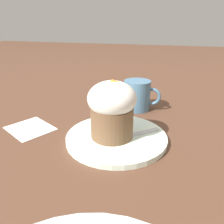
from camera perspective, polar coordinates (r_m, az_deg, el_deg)
ground_plane at (r=0.45m, az=1.15°, el=-7.20°), size 4.00×4.00×0.00m
dessert_plate at (r=0.45m, az=1.16°, el=-6.60°), size 0.21×0.21×0.01m
carrot_cake at (r=0.42m, az=0.00°, el=0.88°), size 0.09×0.09×0.12m
spoon at (r=0.44m, az=3.37°, el=-6.35°), size 0.10×0.09×0.01m
coffee_cup at (r=0.60m, az=6.70°, el=4.37°), size 0.10×0.07×0.08m
paper_napkin at (r=0.53m, az=-20.60°, el=-3.97°), size 0.13×0.12×0.00m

